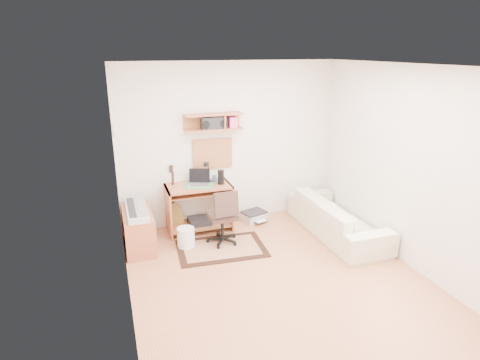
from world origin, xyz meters
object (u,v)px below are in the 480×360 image
object	(u,v)px
cabinet	(138,230)
sofa	(337,211)
printer	(254,215)
desk	(199,208)
task_chair	(222,216)

from	to	relation	value
cabinet	sofa	size ratio (longest dim) A/B	0.46
sofa	printer	bearing A→B (deg)	48.61
desk	task_chair	world-z (taller)	task_chair
cabinet	sofa	distance (m)	3.01
cabinet	sofa	xyz separation A→B (m)	(2.96, -0.55, 0.11)
printer	cabinet	bearing A→B (deg)	173.03
task_chair	sofa	size ratio (longest dim) A/B	0.45
task_chair	printer	xyz separation A→B (m)	(0.74, 0.63, -0.35)
task_chair	cabinet	bearing A→B (deg)	164.06
task_chair	sofa	xyz separation A→B (m)	(1.77, -0.28, -0.05)
printer	desk	bearing A→B (deg)	166.36
desk	cabinet	distance (m)	1.02
sofa	cabinet	bearing A→B (deg)	79.56
desk	sofa	xyz separation A→B (m)	(1.99, -0.84, 0.01)
desk	sofa	size ratio (longest dim) A/B	0.51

